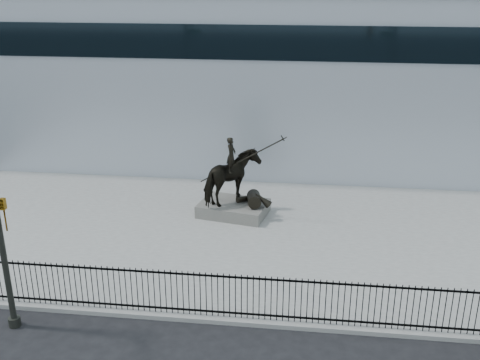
# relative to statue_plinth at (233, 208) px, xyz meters

# --- Properties ---
(ground) EXTENTS (120.00, 120.00, 0.00)m
(ground) POSITION_rel_statue_plinth_xyz_m (1.48, -8.92, -0.42)
(ground) COLOR black
(ground) RESTS_ON ground
(plaza) EXTENTS (30.00, 12.00, 0.15)m
(plaza) POSITION_rel_statue_plinth_xyz_m (1.48, -1.92, -0.34)
(plaza) COLOR gray
(plaza) RESTS_ON ground
(building) EXTENTS (44.00, 14.00, 9.00)m
(building) POSITION_rel_statue_plinth_xyz_m (1.48, 11.08, 4.08)
(building) COLOR silver
(building) RESTS_ON ground
(picket_fence) EXTENTS (22.10, 0.10, 1.50)m
(picket_fence) POSITION_rel_statue_plinth_xyz_m (1.48, -7.67, 0.49)
(picket_fence) COLOR black
(picket_fence) RESTS_ON plaza
(statue_plinth) EXTENTS (3.16, 2.47, 0.53)m
(statue_plinth) POSITION_rel_statue_plinth_xyz_m (0.00, 0.00, 0.00)
(statue_plinth) COLOR #5C5954
(statue_plinth) RESTS_ON plaza
(equestrian_statue) EXTENTS (3.57, 2.58, 3.08)m
(equestrian_statue) POSITION_rel_statue_plinth_xyz_m (0.05, -0.01, 1.38)
(equestrian_statue) COLOR black
(equestrian_statue) RESTS_ON statue_plinth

